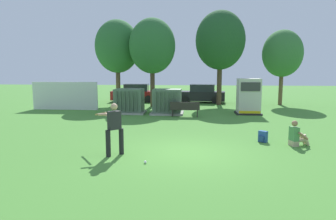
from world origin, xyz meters
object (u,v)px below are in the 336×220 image
Objects in this scene: transformer_west at (129,101)px; sports_ball at (145,162)px; backpack at (263,137)px; generator_enclosure at (248,97)px; parked_car_left_of_center at (201,94)px; seated_spectator at (296,136)px; transformer_mid_west at (167,102)px; batter at (114,126)px; parked_car_leftmost at (135,93)px; park_bench at (185,108)px.

transformer_west reaches higher than sports_ball.
transformer_west is 4.77× the size of backpack.
generator_enclosure is 0.53× the size of parked_car_left_of_center.
seated_spectator is at bearing 26.55° from sports_ball.
transformer_mid_west is 9.53m from seated_spectator.
generator_enclosure reaches higher than sports_ball.
seated_spectator is 1.22m from backpack.
backpack is (5.35, 2.29, -0.76)m from batter.
backpack is at bearing 157.04° from seated_spectator.
batter is (-0.89, -9.54, 0.19)m from transformer_mid_west.
transformer_mid_west and parked_car_leftmost have the same top height.
transformer_west is 23.33× the size of sports_ball.
transformer_mid_west is 8.27m from parked_car_leftmost.
transformer_mid_west is 0.48× the size of parked_car_left_of_center.
parked_car_leftmost is (-8.06, 14.69, 0.54)m from backpack.
transformer_west is 0.49× the size of parked_car_leftmost.
batter is 6.74m from seated_spectator.
seated_spectator is (4.39, -6.60, -0.16)m from park_bench.
park_bench is 1.04× the size of batter.
parked_car_left_of_center is (-2.87, 6.88, -0.38)m from generator_enclosure.
park_bench is 4.10× the size of backpack.
generator_enclosure reaches higher than park_bench.
sports_ball is (2.82, -10.46, -0.74)m from transformer_west.
transformer_mid_west is at bearing 125.85° from seated_spectator.
seated_spectator is at bearing 15.70° from batter.
backpack is (6.99, -7.35, -0.57)m from transformer_west.
park_bench is 0.41× the size of parked_car_left_of_center.
transformer_mid_west is at bearing 84.69° from batter.
transformer_west and parked_car_leftmost have the same top height.
sports_ball is (-4.95, -10.81, -1.09)m from generator_enclosure.
backpack is at bearing -81.85° from parked_car_left_of_center.
batter is at bearing -100.93° from parked_car_left_of_center.
park_bench is (3.71, -1.22, -0.25)m from transformer_west.
transformer_mid_west reaches higher than sports_ball.
sports_ball is 0.02× the size of parked_car_left_of_center.
batter is at bearing -80.91° from parked_car_leftmost.
parked_car_left_of_center is (2.37, 7.33, -0.04)m from transformer_mid_west.
parked_car_leftmost is at bearing 115.83° from transformer_mid_west.
parked_car_leftmost is at bearing 121.19° from seated_spectator.
sports_ball is at bearing -96.69° from parked_car_left_of_center.
sports_ball is 17.83m from parked_car_left_of_center.
park_bench is 7.93m from seated_spectator.
generator_enclosure is at bearing 84.18° from backpack.
parked_car_left_of_center reaches higher than park_bench.
generator_enclosure is 1.28× the size of park_bench.
transformer_mid_west is 8.53m from backpack.
seated_spectator reaches higher than park_bench.
transformer_west is at bearing 133.56° from backpack.
sports_ball is (0.30, -10.36, -0.74)m from transformer_mid_west.
batter is at bearing -80.34° from transformer_west.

